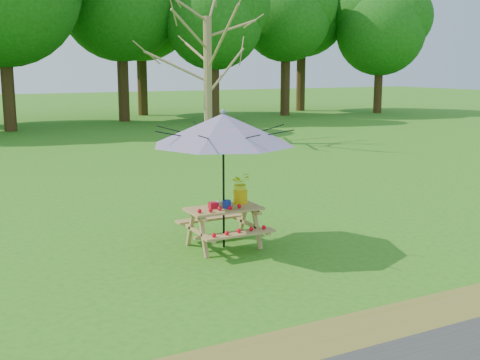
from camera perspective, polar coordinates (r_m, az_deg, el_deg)
name	(u,v)px	position (r m, az deg, el deg)	size (l,w,h in m)	color
ground	(46,299)	(8.25, -17.96, -10.64)	(120.00, 120.00, 0.00)	#2B7516
picnic_table	(224,228)	(9.87, -1.54, -4.57)	(1.20, 1.32, 0.67)	#A07C48
patio_umbrella	(223,129)	(9.57, -1.60, 4.84)	(2.37, 2.37, 2.26)	black
produce_bins	(220,204)	(9.78, -1.88, -2.32)	(0.34, 0.35, 0.13)	#B60E24
tomatoes_row	(220,209)	(9.56, -1.89, -2.74)	(0.77, 0.13, 0.07)	red
flower_bucket	(240,187)	(10.01, 0.04, -0.67)	(0.37, 0.34, 0.53)	#EBB50C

